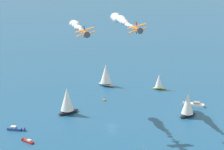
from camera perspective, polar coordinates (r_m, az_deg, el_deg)
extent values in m
plane|color=#1E517A|center=(163.81, 0.05, -7.03)|extent=(2000.00, 2000.00, 0.00)
cube|color=#23478C|center=(164.57, -13.26, -7.22)|extent=(2.59, 5.76, 0.89)
cone|color=#23478C|center=(163.24, -12.16, -7.35)|extent=(1.97, 1.67, 1.78)
cube|color=silver|center=(164.43, -13.41, -6.96)|extent=(1.70, 2.14, 0.67)
ellipsoid|color=black|center=(175.42, 10.38, -5.44)|extent=(8.72, 7.20, 1.25)
cylinder|color=#B2B2B7|center=(173.81, 10.64, -3.64)|extent=(0.14, 0.14, 10.26)
cone|color=white|center=(173.24, 10.37, -3.87)|extent=(6.84, 6.84, 8.72)
ellipsoid|color=#9E9993|center=(210.87, -0.75, -1.32)|extent=(4.68, 10.12, 1.37)
cylinder|color=#B2B2B7|center=(208.63, -0.58, 0.29)|extent=(0.14, 0.14, 11.24)
cone|color=white|center=(209.42, -0.87, 0.19)|extent=(6.36, 6.36, 9.55)
ellipsoid|color=black|center=(176.63, -6.01, -5.07)|extent=(9.86, 7.65, 1.39)
cylinder|color=#B2B2B7|center=(174.74, -5.87, -3.07)|extent=(0.14, 0.14, 11.40)
cone|color=white|center=(174.33, -6.21, -3.33)|extent=(7.52, 7.52, 9.69)
cube|color=white|center=(187.27, 11.39, -4.06)|extent=(2.54, 7.59, 1.21)
cone|color=white|center=(188.00, 10.00, -3.90)|extent=(2.45, 1.97, 2.42)
cube|color=gray|center=(186.83, 11.58, -3.77)|extent=(1.98, 2.67, 0.91)
ellipsoid|color=gold|center=(207.07, 6.53, -1.84)|extent=(2.85, 6.96, 0.95)
cylinder|color=#B2B2B7|center=(205.70, 6.71, -0.69)|extent=(0.14, 0.14, 7.77)
cone|color=white|center=(205.88, 6.47, -0.78)|extent=(4.22, 4.22, 6.60)
cube|color=#B21E1E|center=(153.37, -11.39, -8.97)|extent=(2.52, 4.46, 0.68)
cone|color=#B21E1E|center=(155.17, -12.05, -8.70)|extent=(1.62, 1.43, 1.36)
cube|color=silver|center=(152.90, -11.32, -8.81)|extent=(1.47, 1.74, 0.51)
sphere|color=orange|center=(190.46, -1.02, -3.43)|extent=(1.10, 1.10, 1.10)
cylinder|color=black|center=(190.10, -1.02, -3.13)|extent=(0.08, 0.08, 1.00)
cylinder|color=orange|center=(155.23, 3.52, 6.28)|extent=(5.87, 4.53, 1.07)
cylinder|color=white|center=(152.52, 3.86, 6.09)|extent=(1.18, 1.33, 1.20)
cylinder|color=#4C4C51|center=(152.13, 3.91, 6.06)|extent=(1.60, 2.28, 2.74)
cube|color=orange|center=(155.01, 3.57, 6.17)|extent=(5.09, 6.54, 1.68)
cube|color=orange|center=(154.62, 3.46, 6.74)|extent=(5.09, 6.54, 1.68)
cylinder|color=white|center=(155.49, 4.39, 6.68)|extent=(0.34, 0.43, 1.60)
cylinder|color=white|center=(155.05, 3.83, 6.54)|extent=(0.34, 0.43, 1.60)
cylinder|color=white|center=(154.58, 3.21, 6.37)|extent=(0.34, 0.43, 1.60)
cylinder|color=white|center=(154.18, 2.64, 6.22)|extent=(0.34, 0.43, 1.60)
cube|color=orange|center=(157.76, 3.16, 6.65)|extent=(1.11, 0.92, 1.19)
cube|color=orange|center=(157.89, 3.20, 6.46)|extent=(2.14, 2.53, 0.62)
cylinder|color=black|center=(154.96, 4.00, 5.96)|extent=(0.63, 0.55, 0.61)
cylinder|color=black|center=(154.49, 3.37, 5.79)|extent=(0.63, 0.55, 0.61)
cylinder|color=#262628|center=(154.52, 3.43, 6.90)|extent=(0.22, 0.27, 0.90)
cylinder|color=red|center=(154.54, 3.46, 6.91)|extent=(0.28, 0.32, 0.79)
cylinder|color=red|center=(154.49, 3.39, 6.89)|extent=(0.28, 0.32, 0.79)
cube|color=red|center=(154.37, 3.38, 7.13)|extent=(0.42, 0.48, 0.58)
sphere|color=#9E7051|center=(154.28, 3.36, 7.26)|extent=(0.21, 0.21, 0.21)
cylinder|color=red|center=(154.34, 3.45, 7.31)|extent=(0.34, 0.43, 0.49)
cylinder|color=red|center=(154.20, 3.25, 7.26)|extent=(0.22, 0.26, 0.58)
ellipsoid|color=silver|center=(159.48, 2.97, 6.54)|extent=(2.21, 2.11, 1.22)
ellipsoid|color=silver|center=(162.07, 2.73, 6.72)|extent=(2.86, 2.73, 1.59)
ellipsoid|color=silver|center=(164.62, 2.38, 6.81)|extent=(3.63, 3.39, 1.85)
ellipsoid|color=silver|center=(167.23, 2.13, 6.94)|extent=(4.10, 3.88, 2.19)
ellipsoid|color=silver|center=(169.71, 1.84, 7.23)|extent=(4.58, 4.36, 2.50)
ellipsoid|color=silver|center=(172.30, 1.57, 7.35)|extent=(5.18, 5.05, 3.09)
ellipsoid|color=silver|center=(175.00, 1.45, 7.48)|extent=(5.73, 5.63, 3.50)
ellipsoid|color=silver|center=(177.59, 1.25, 7.69)|extent=(7.38, 6.92, 3.81)
ellipsoid|color=silver|center=(179.97, 0.71, 7.71)|extent=(7.37, 7.08, 4.16)
ellipsoid|color=silver|center=(182.49, 0.47, 7.99)|extent=(7.61, 7.41, 4.50)
cylinder|color=orange|center=(152.77, -3.68, 5.76)|extent=(5.87, 4.53, 1.07)
cylinder|color=white|center=(149.98, -3.47, 5.56)|extent=(1.18, 1.33, 1.20)
cylinder|color=#4C4C51|center=(149.57, -3.44, 5.53)|extent=(1.60, 2.28, 2.74)
cube|color=orange|center=(152.55, -3.64, 5.65)|extent=(5.09, 6.54, 1.68)
cube|color=orange|center=(152.19, -3.78, 6.22)|extent=(5.09, 6.54, 1.68)
cylinder|color=white|center=(152.74, -2.80, 6.18)|extent=(0.34, 0.43, 1.60)
cylinder|color=white|center=(152.49, -3.38, 6.02)|extent=(0.34, 0.43, 1.60)
cylinder|color=white|center=(152.24, -4.03, 5.84)|extent=(0.34, 0.43, 1.60)
cylinder|color=white|center=(152.03, -4.62, 5.68)|extent=(0.34, 0.43, 1.60)
cube|color=orange|center=(155.40, -3.93, 6.15)|extent=(1.11, 0.92, 1.19)
cube|color=orange|center=(155.52, -3.89, 5.95)|extent=(2.14, 2.53, 0.62)
cylinder|color=black|center=(152.36, -3.21, 5.44)|extent=(0.63, 0.55, 0.61)
cylinder|color=black|center=(152.11, -3.86, 5.26)|extent=(0.63, 0.55, 0.61)
cylinder|color=#262628|center=(152.09, -3.82, 6.38)|extent=(0.22, 0.27, 0.90)
cylinder|color=#1E4CB2|center=(152.10, -3.78, 6.39)|extent=(0.28, 0.32, 0.79)
cylinder|color=#1E4CB2|center=(152.07, -3.85, 6.37)|extent=(0.28, 0.32, 0.79)
cube|color=#1E4CB2|center=(151.95, -3.88, 6.62)|extent=(0.42, 0.48, 0.58)
sphere|color=brown|center=(151.87, -3.91, 6.75)|extent=(0.21, 0.21, 0.21)
cylinder|color=#1E4CB2|center=(151.99, -3.72, 6.71)|extent=(0.41, 0.53, 0.21)
cylinder|color=#1E4CB2|center=(151.86, -4.05, 6.61)|extent=(0.41, 0.53, 0.21)
ellipsoid|color=silver|center=(157.10, -4.10, 6.13)|extent=(1.67, 1.63, 0.99)
ellipsoid|color=silver|center=(159.76, -4.29, 6.23)|extent=(2.82, 2.71, 1.59)
ellipsoid|color=silver|center=(162.44, -4.36, 6.45)|extent=(2.82, 2.78, 1.75)
ellipsoid|color=silver|center=(165.15, -4.51, 6.49)|extent=(3.81, 3.76, 2.36)
ellipsoid|color=silver|center=(167.76, -4.83, 6.56)|extent=(4.97, 4.66, 2.57)
ellipsoid|color=silver|center=(170.30, -5.05, 6.85)|extent=(5.66, 5.41, 3.13)
ellipsoid|color=silver|center=(173.08, -4.99, 6.98)|extent=(5.73, 5.57, 3.38)
ellipsoid|color=silver|center=(175.67, -5.31, 7.05)|extent=(5.96, 5.85, 3.64)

